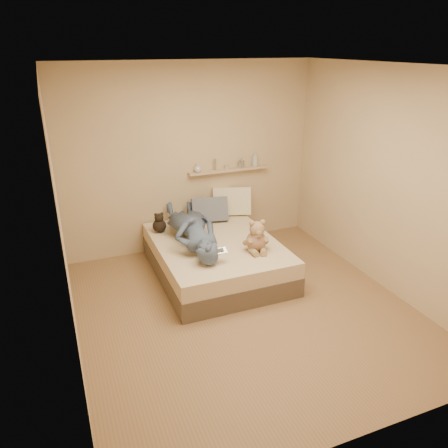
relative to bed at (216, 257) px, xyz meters
name	(u,v)px	position (x,y,z in m)	size (l,w,h in m)	color
room	(248,201)	(0.00, -0.93, 1.08)	(3.80, 3.80, 3.80)	olive
bed	(216,257)	(0.00, 0.00, 0.00)	(1.50, 1.90, 0.45)	brown
game_console	(219,251)	(-0.17, -0.57, 0.38)	(0.18, 0.08, 0.06)	silver
teddy_bear	(257,238)	(0.36, -0.44, 0.40)	(0.33, 0.33, 0.41)	#986D53
dark_plush	(159,224)	(-0.59, 0.56, 0.35)	(0.18, 0.18, 0.28)	black
pillow_cream	(232,201)	(0.57, 0.83, 0.43)	(0.55, 0.16, 0.40)	beige
pillow_grey	(210,210)	(0.17, 0.69, 0.40)	(0.50, 0.14, 0.34)	slate
person	(192,229)	(-0.28, 0.10, 0.41)	(0.56, 1.54, 0.37)	#404D64
wall_shelf	(229,170)	(0.55, 0.91, 0.88)	(1.20, 0.12, 0.03)	tan
shelf_bottles	(230,163)	(0.57, 0.91, 0.97)	(1.00, 0.11, 0.21)	#BABDC3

